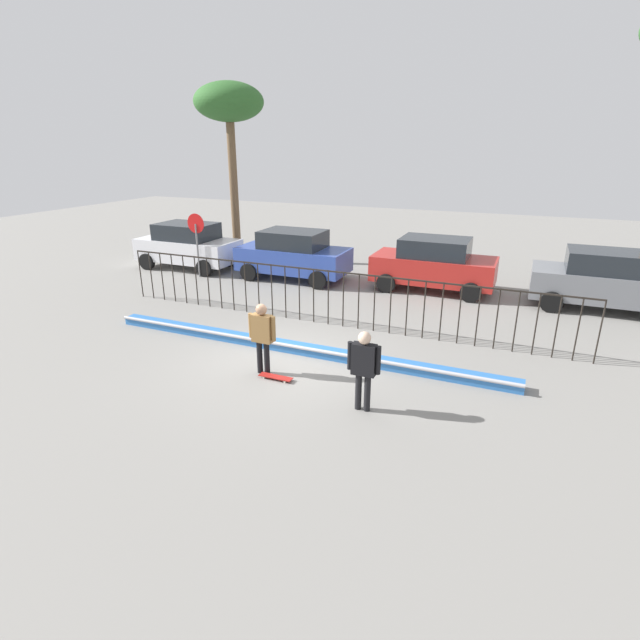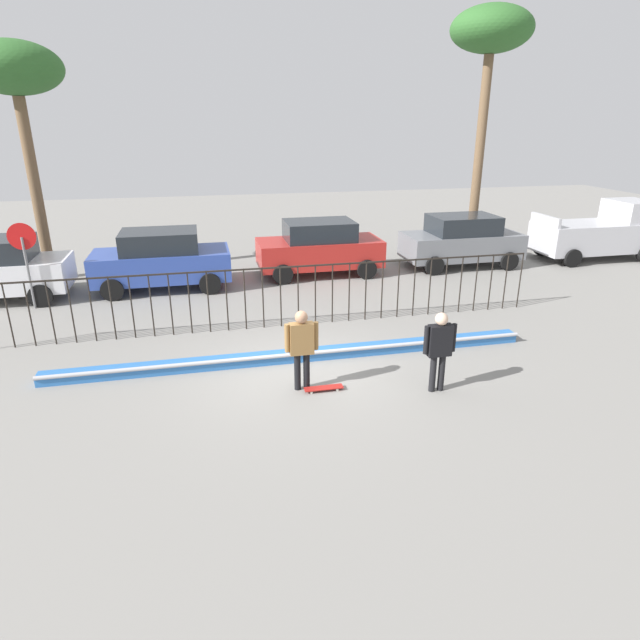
% 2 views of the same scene
% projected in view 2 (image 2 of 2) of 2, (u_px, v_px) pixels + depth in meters
% --- Properties ---
extents(ground_plane, '(60.00, 60.00, 0.00)m').
position_uv_depth(ground_plane, '(301.00, 371.00, 11.79)').
color(ground_plane, gray).
extents(bowl_coping_ledge, '(11.00, 0.41, 0.27)m').
position_uv_depth(bowl_coping_ledge, '(296.00, 355.00, 12.30)').
color(bowl_coping_ledge, '#2D6BB7').
rests_on(bowl_coping_ledge, ground).
extents(perimeter_fence, '(14.04, 0.04, 1.64)m').
position_uv_depth(perimeter_fence, '(280.00, 290.00, 14.02)').
color(perimeter_fence, black).
rests_on(perimeter_fence, ground).
extents(skateboarder, '(0.68, 0.26, 1.70)m').
position_uv_depth(skateboarder, '(302.00, 343.00, 10.69)').
color(skateboarder, black).
rests_on(skateboarder, ground).
extents(skateboard, '(0.80, 0.20, 0.07)m').
position_uv_depth(skateboard, '(324.00, 388.00, 10.94)').
color(skateboard, '#A51E19').
rests_on(skateboard, ground).
extents(camera_operator, '(0.68, 0.25, 1.68)m').
position_uv_depth(camera_operator, '(439.00, 345.00, 10.62)').
color(camera_operator, black).
rests_on(camera_operator, ground).
extents(parked_car_blue, '(4.30, 2.12, 1.90)m').
position_uv_depth(parked_car_blue, '(161.00, 259.00, 17.24)').
color(parked_car_blue, '#2D479E').
rests_on(parked_car_blue, ground).
extents(parked_car_red, '(4.30, 2.12, 1.90)m').
position_uv_depth(parked_car_red, '(319.00, 247.00, 18.87)').
color(parked_car_red, '#B2231E').
rests_on(parked_car_red, ground).
extents(parked_car_gray, '(4.30, 2.12, 1.90)m').
position_uv_depth(parked_car_gray, '(462.00, 241.00, 19.93)').
color(parked_car_gray, slate).
rests_on(parked_car_gray, ground).
extents(pickup_truck, '(4.70, 2.12, 2.24)m').
position_uv_depth(pickup_truck, '(601.00, 232.00, 21.01)').
color(pickup_truck, '#B7B7BC').
rests_on(pickup_truck, ground).
extents(stop_sign, '(0.76, 0.07, 2.50)m').
position_uv_depth(stop_sign, '(25.00, 254.00, 15.18)').
color(stop_sign, slate).
rests_on(stop_sign, ground).
extents(palm_tree_tall, '(2.95, 2.95, 9.03)m').
position_uv_depth(palm_tree_tall, '(491.00, 38.00, 19.27)').
color(palm_tree_tall, brown).
rests_on(palm_tree_tall, ground).
extents(palm_tree_short, '(2.91, 2.91, 7.47)m').
position_uv_depth(palm_tree_short, '(15.00, 75.00, 16.41)').
color(palm_tree_short, brown).
rests_on(palm_tree_short, ground).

